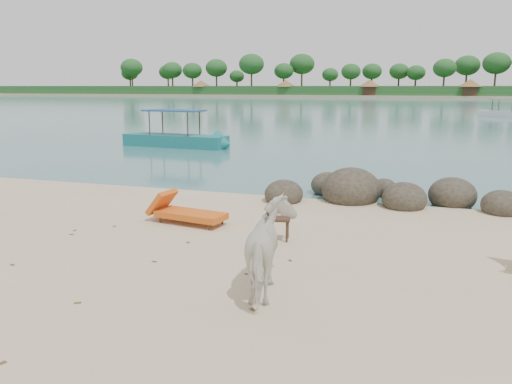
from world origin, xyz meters
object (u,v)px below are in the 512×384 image
at_px(boulders, 380,194).
at_px(boat_near, 174,116).
at_px(cow, 272,251).
at_px(side_table, 276,230).
at_px(lounge_chair, 191,212).

relative_size(boulders, boat_near, 1.01).
bearing_deg(cow, boulders, -112.75).
bearing_deg(cow, boat_near, -72.66).
relative_size(boulders, cow, 3.93).
relative_size(cow, side_table, 2.90).
bearing_deg(lounge_chair, side_table, -6.26).
distance_m(boulders, lounge_chair, 5.27).
relative_size(side_table, lounge_chair, 0.28).
distance_m(boulders, cow, 6.84).
height_order(boulders, cow, cow).
relative_size(cow, boat_near, 0.26).
relative_size(cow, lounge_chair, 0.82).
bearing_deg(lounge_chair, boat_near, 127.16).
xyz_separation_m(boulders, cow, (-1.11, -6.73, 0.47)).
distance_m(cow, boat_near, 19.58).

